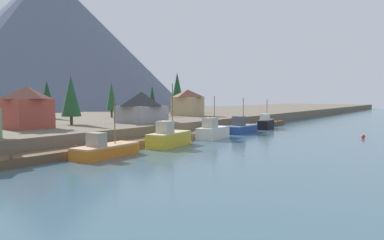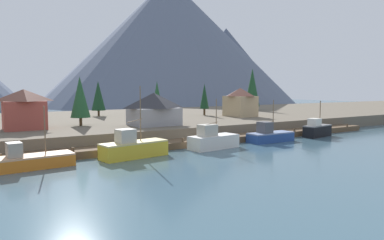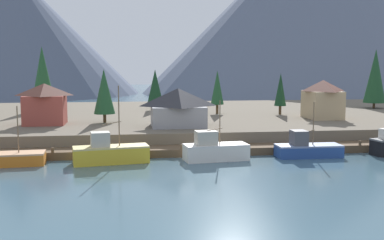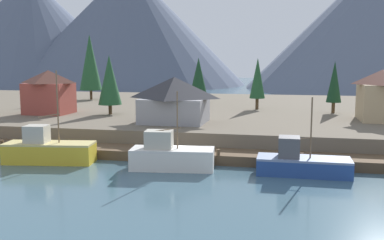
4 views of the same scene
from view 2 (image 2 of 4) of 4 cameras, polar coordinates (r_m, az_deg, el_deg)
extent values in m
cube|color=#3D5B6B|center=(71.87, -6.77, -2.47)|extent=(400.00, 400.00, 1.00)
cube|color=brown|center=(56.13, 1.11, -3.53)|extent=(80.00, 4.00, 1.00)
cylinder|color=brown|center=(45.46, -28.68, -5.82)|extent=(0.36, 0.36, 1.60)
cylinder|color=brown|center=(46.56, -18.77, -5.22)|extent=(0.36, 0.36, 1.60)
cylinder|color=brown|center=(48.97, -9.60, -4.52)|extent=(0.36, 0.36, 1.60)
cylinder|color=brown|center=(52.49, -1.48, -3.80)|extent=(0.36, 0.36, 1.60)
cylinder|color=brown|center=(56.93, 5.48, -3.12)|extent=(0.36, 0.36, 1.60)
cylinder|color=brown|center=(62.08, 11.35, -2.52)|extent=(0.36, 0.36, 1.60)
cylinder|color=brown|center=(67.79, 16.28, -1.98)|extent=(0.36, 0.36, 1.60)
cylinder|color=brown|center=(73.93, 20.41, -1.53)|extent=(0.36, 0.36, 1.60)
cylinder|color=brown|center=(80.39, 23.89, -1.14)|extent=(0.36, 0.36, 1.60)
cube|color=#665B4C|center=(82.63, -10.34, -0.31)|extent=(400.00, 56.00, 2.50)
cone|color=slate|center=(203.96, -3.74, 12.57)|extent=(142.18, 142.18, 70.90)
cone|color=#4C566B|center=(223.07, 5.52, 8.74)|extent=(76.11, 76.11, 46.32)
cube|color=#CC6B1E|center=(43.57, -24.71, -6.33)|extent=(9.29, 3.70, 1.28)
cube|color=tan|center=(43.44, -24.74, -5.37)|extent=(9.29, 3.70, 0.20)
cube|color=gray|center=(43.01, -26.93, -4.34)|extent=(1.60, 2.13, 1.61)
cylinder|color=brown|center=(43.37, -22.79, -1.51)|extent=(0.14, 0.14, 5.50)
cube|color=gold|center=(46.41, -9.36, -4.88)|extent=(9.21, 4.19, 1.87)
cube|color=tan|center=(46.24, -9.38, -3.62)|extent=(9.21, 4.19, 0.20)
cube|color=#B2AD9E|center=(45.47, -10.75, -2.56)|extent=(2.43, 2.20, 1.74)
cylinder|color=brown|center=(46.36, -8.38, 1.03)|extent=(0.14, 0.14, 7.21)
cylinder|color=brown|center=(45.95, -9.32, -0.10)|extent=(2.24, 0.44, 0.46)
cube|color=silver|center=(52.68, 3.55, -3.67)|extent=(8.15, 3.95, 1.79)
cube|color=silver|center=(52.54, 3.56, -2.60)|extent=(8.15, 3.95, 0.20)
cube|color=#B2AD9E|center=(51.57, 2.51, -1.68)|extent=(2.75, 2.21, 1.70)
cylinder|color=brown|center=(52.56, 3.96, 0.48)|extent=(0.13, 0.13, 5.42)
cylinder|color=brown|center=(51.75, 2.86, -0.65)|extent=(3.34, 0.49, 0.53)
cube|color=navy|center=(60.84, 12.62, -2.80)|extent=(8.28, 3.02, 1.38)
cube|color=#6C7DA2|center=(60.73, 12.63, -2.06)|extent=(8.28, 3.02, 0.20)
cube|color=#4C4C51|center=(59.70, 11.75, -1.18)|extent=(1.87, 2.15, 1.85)
cylinder|color=brown|center=(60.84, 13.06, 0.63)|extent=(0.14, 0.14, 5.48)
cylinder|color=brown|center=(60.34, 12.48, -0.38)|extent=(2.07, 0.10, 0.44)
cube|color=black|center=(69.51, 19.68, -1.76)|extent=(6.80, 3.34, 1.96)
cube|color=slate|center=(69.40, 19.71, -0.88)|extent=(6.80, 3.34, 0.20)
cube|color=silver|center=(68.35, 19.27, -0.31)|extent=(2.29, 2.08, 1.31)
cylinder|color=brown|center=(69.93, 20.09, 1.10)|extent=(0.16, 0.16, 4.52)
cube|color=#9E4238|center=(61.37, -25.57, 0.70)|extent=(6.08, 5.17, 4.49)
pyramid|color=brown|center=(61.24, -25.68, 3.66)|extent=(6.39, 5.43, 1.87)
cube|color=gray|center=(62.25, -6.20, 0.57)|extent=(7.91, 6.59, 3.07)
pyramid|color=#2D2D33|center=(62.09, -6.23, 3.21)|extent=(8.31, 6.92, 2.65)
cube|color=tan|center=(82.40, 7.82, 2.23)|extent=(5.28, 6.75, 4.72)
pyramid|color=brown|center=(82.30, 7.85, 4.53)|extent=(5.54, 7.08, 1.88)
cylinder|color=#4C3823|center=(85.28, -14.92, 1.07)|extent=(0.50, 0.50, 1.37)
cone|color=#14381E|center=(85.10, -14.98, 3.85)|extent=(3.23, 3.23, 6.90)
cylinder|color=#4C3823|center=(64.23, -17.62, -0.23)|extent=(0.50, 0.50, 1.44)
cone|color=#1E4C28|center=(64.00, -17.72, 3.58)|extent=(3.37, 3.37, 7.10)
cylinder|color=#4C3823|center=(81.73, -5.67, 1.20)|extent=(0.50, 0.50, 1.78)
cone|color=#1E4C28|center=(81.55, -5.69, 4.06)|extent=(2.45, 2.45, 6.37)
cylinder|color=#4C3823|center=(85.14, 2.02, 1.32)|extent=(0.50, 0.50, 1.62)
cone|color=#14381E|center=(84.97, 2.03, 3.91)|extent=(2.20, 2.20, 6.07)
cylinder|color=#4C3823|center=(107.18, 9.71, 1.91)|extent=(0.50, 0.50, 1.19)
cone|color=#194223|center=(107.02, 9.76, 5.25)|extent=(4.57, 4.57, 11.27)
camera|label=1|loc=(28.87, -105.99, -4.63)|focal=36.31mm
camera|label=3|loc=(24.70, 94.65, 6.26)|focal=44.38mm
camera|label=4|loc=(40.88, 54.07, 4.89)|focal=40.96mm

